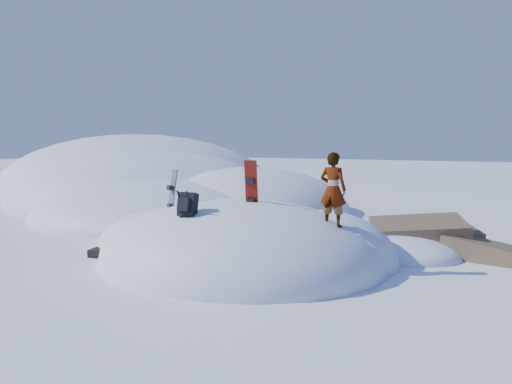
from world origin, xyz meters
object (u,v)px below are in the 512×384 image
at_px(snowboard_dark, 171,199).
at_px(person, 333,190).
at_px(backpack, 187,205).
at_px(snowboard_red, 251,194).

distance_m(snowboard_dark, person, 3.97).
xyz_separation_m(snowboard_dark, person, (3.94, 0.38, 0.37)).
bearing_deg(person, backpack, 31.13).
bearing_deg(snowboard_red, backpack, -129.76).
height_order(snowboard_dark, person, person).
bearing_deg(snowboard_dark, backpack, -9.06).
distance_m(snowboard_dark, backpack, 1.50).
bearing_deg(snowboard_red, person, -6.66).
xyz_separation_m(snowboard_red, person, (1.94, 0.02, 0.18)).
distance_m(snowboard_red, snowboard_dark, 2.04).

